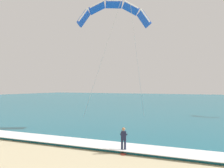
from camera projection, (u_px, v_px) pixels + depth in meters
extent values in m
cube|color=white|center=(185.00, 153.00, 17.32)|extent=(200.00, 2.54, 0.04)
ellipsoid|color=#E04C38|center=(124.00, 153.00, 18.27)|extent=(0.92, 1.46, 0.05)
cube|color=black|center=(125.00, 151.00, 18.48)|extent=(0.17, 0.11, 0.04)
cube|color=black|center=(122.00, 153.00, 18.06)|extent=(0.17, 0.11, 0.04)
cylinder|color=#191E38|center=(122.00, 147.00, 18.28)|extent=(0.14, 0.14, 0.84)
cylinder|color=#191E38|center=(125.00, 147.00, 18.26)|extent=(0.14, 0.14, 0.84)
cube|color=#191E38|center=(124.00, 136.00, 18.27)|extent=(0.39, 0.31, 0.60)
sphere|color=#9E704C|center=(124.00, 129.00, 18.28)|extent=(0.22, 0.22, 0.22)
cylinder|color=#191E38|center=(121.00, 135.00, 18.45)|extent=(0.27, 0.50, 0.22)
cylinder|color=#191E38|center=(126.00, 135.00, 18.42)|extent=(0.27, 0.50, 0.22)
cylinder|color=black|center=(124.00, 134.00, 18.65)|extent=(0.53, 0.23, 0.04)
cube|color=#3F3F42|center=(124.00, 139.00, 18.39)|extent=(0.14, 0.12, 0.10)
cube|color=blue|center=(144.00, 19.00, 29.37)|extent=(1.88, 1.68, 1.70)
cube|color=white|center=(145.00, 16.00, 28.77)|extent=(1.05, 0.72, 1.45)
cube|color=blue|center=(131.00, 8.00, 29.57)|extent=(2.18, 1.96, 1.25)
cube|color=white|center=(131.00, 5.00, 28.97)|extent=(1.44, 0.95, 0.93)
cube|color=blue|center=(114.00, 4.00, 29.57)|extent=(2.19, 2.07, 0.52)
cube|color=white|center=(114.00, 1.00, 28.97)|extent=(1.55, 1.02, 0.20)
cube|color=blue|center=(97.00, 8.00, 29.38)|extent=(1.99, 2.01, 1.25)
cube|color=white|center=(97.00, 4.00, 28.78)|extent=(1.43, 0.91, 0.93)
cube|color=blue|center=(84.00, 18.00, 29.05)|extent=(1.49, 1.84, 1.70)
cube|color=white|center=(83.00, 15.00, 28.45)|extent=(1.02, 0.70, 1.45)
cylinder|color=#B2B2B7|center=(138.00, 64.00, 23.95)|extent=(2.69, 10.73, 10.30)
cylinder|color=#B2B2B7|center=(101.00, 63.00, 23.79)|extent=(8.25, 7.63, 10.30)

